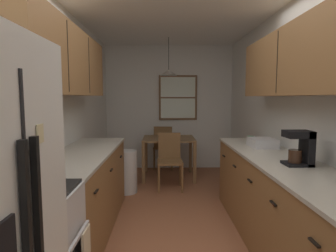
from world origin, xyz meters
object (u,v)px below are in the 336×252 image
dining_table (169,144)px  trash_bin (126,172)px  mug_by_coffeemaker (251,139)px  dining_chair_far (164,145)px  table_serving_bowl (165,137)px  dining_chair_near (170,158)px  storage_canister (49,161)px  coffee_maker (301,147)px  dish_rack (262,143)px

dining_table → trash_bin: bearing=-129.7°
mug_by_coffeemaker → dining_chair_far: bearing=117.5°
dining_table → table_serving_bowl: table_serving_bowl is taller
dining_chair_near → storage_canister: bearing=-112.5°
mug_by_coffeemaker → trash_bin: bearing=156.7°
coffee_maker → table_serving_bowl: bearing=113.5°
dining_chair_near → mug_by_coffeemaker: size_ratio=7.57×
mug_by_coffeemaker → table_serving_bowl: bearing=127.1°
dining_table → coffee_maker: (1.08, -2.75, 0.43)m
trash_bin → coffee_maker: size_ratio=2.20×
dish_rack → trash_bin: bearing=149.3°
mug_by_coffeemaker → dish_rack: size_ratio=0.35×
table_serving_bowl → trash_bin: bearing=-130.2°
dining_table → coffee_maker: coffee_maker is taller
dining_table → storage_canister: storage_canister is taller
storage_canister → coffee_maker: coffee_maker is taller
dining_chair_near → dish_rack: bearing=-49.5°
coffee_maker → mug_by_coffeemaker: (-0.05, 1.20, -0.11)m
dining_table → dish_rack: 2.16m
mug_by_coffeemaker → table_serving_bowl: (-1.10, 1.45, -0.17)m
table_serving_bowl → dining_chair_near: bearing=-81.6°
coffee_maker → dish_rack: bearing=90.7°
trash_bin → table_serving_bowl: size_ratio=3.73×
trash_bin → table_serving_bowl: (0.61, 0.72, 0.44)m
dining_chair_far → dining_table: bearing=-81.4°
table_serving_bowl → coffee_maker: bearing=-66.5°
dining_table → storage_canister: bearing=-108.2°
dining_chair_far → coffee_maker: size_ratio=3.00×
storage_canister → table_serving_bowl: 3.03m
storage_canister → dish_rack: (2.05, 1.12, -0.05)m
table_serving_bowl → dining_chair_far: bearing=91.8°
dining_table → dining_chair_near: 0.62m
trash_bin → dish_rack: (1.75, -1.04, 0.62)m
dining_chair_near → dish_rack: (1.07, -1.25, 0.45)m
dining_chair_near → table_serving_bowl: bearing=98.4°
storage_canister → mug_by_coffeemaker: storage_canister is taller
dining_table → mug_by_coffeemaker: (1.03, -1.55, 0.32)m
trash_bin → table_serving_bowl: bearing=49.8°
coffee_maker → trash_bin: bearing=132.3°
storage_canister → coffee_maker: 2.07m
coffee_maker → dining_chair_near: bearing=116.7°
dining_table → dining_chair_near: bearing=-89.6°
trash_bin → mug_by_coffeemaker: (1.70, -0.73, 0.61)m
dining_chair_far → dish_rack: dish_rack is taller
dining_table → dining_chair_far: dining_chair_far is taller
dining_chair_far → dish_rack: (1.16, -2.46, 0.45)m
dining_table → mug_by_coffeemaker: bearing=-56.4°
dining_table → trash_bin: 1.10m
mug_by_coffeemaker → dish_rack: 0.31m
dish_rack → coffee_maker: bearing=-89.3°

